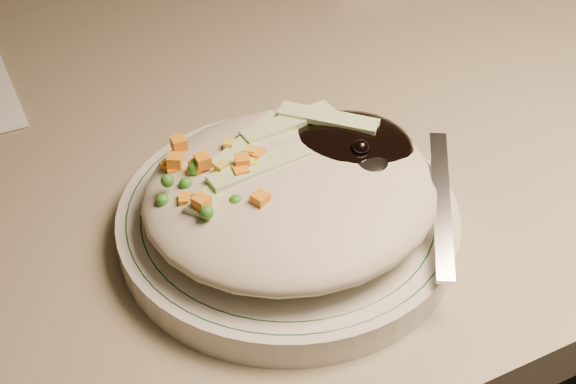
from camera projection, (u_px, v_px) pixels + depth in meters
name	position (u px, v px, depth m)	size (l,w,h in m)	color
desk	(304.00, 225.00, 0.84)	(1.40, 0.70, 0.74)	gray
plate	(288.00, 222.00, 0.53)	(0.22, 0.22, 0.02)	silver
plate_rim	(288.00, 211.00, 0.53)	(0.21, 0.21, 0.00)	#144723
meal	(294.00, 184.00, 0.51)	(0.21, 0.19, 0.05)	#C2B69D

